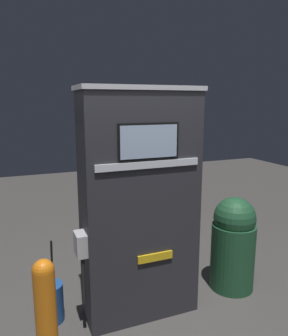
{
  "coord_description": "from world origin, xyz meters",
  "views": [
    {
      "loc": [
        -1.04,
        -2.48,
        2.01
      ],
      "look_at": [
        0.0,
        0.1,
        1.45
      ],
      "focal_mm": 35.0,
      "sensor_mm": 36.0,
      "label": 1
    }
  ],
  "objects": [
    {
      "name": "ground_plane",
      "position": [
        0.0,
        0.0,
        0.0
      ],
      "size": [
        14.0,
        14.0,
        0.0
      ],
      "primitive_type": "plane",
      "color": "#423F3D"
    },
    {
      "name": "gas_pump",
      "position": [
        -0.0,
        0.2,
        1.08
      ],
      "size": [
        1.16,
        0.44,
        2.14
      ],
      "color": "#28282D",
      "rests_on": "ground_plane"
    },
    {
      "name": "safety_bollard",
      "position": [
        -0.91,
        -0.27,
        0.5
      ],
      "size": [
        0.16,
        0.16,
        0.94
      ],
      "color": "orange",
      "rests_on": "ground_plane"
    },
    {
      "name": "trash_bin",
      "position": [
        1.09,
        0.22,
        0.52
      ],
      "size": [
        0.47,
        0.47,
        1.02
      ],
      "color": "#1E4C2D",
      "rests_on": "ground_plane"
    },
    {
      "name": "squeegee_bucket",
      "position": [
        -0.83,
        0.38,
        0.19
      ],
      "size": [
        0.25,
        0.25,
        0.81
      ],
      "color": "#1E478C",
      "rests_on": "ground_plane"
    }
  ]
}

